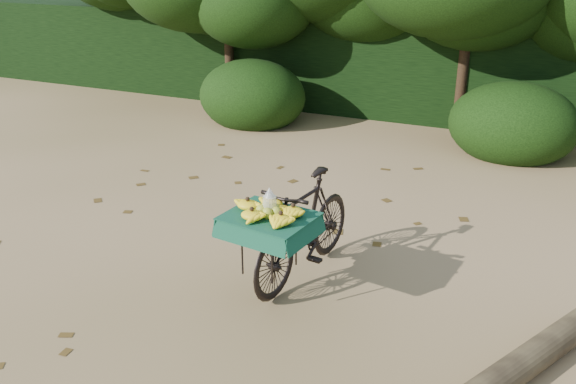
% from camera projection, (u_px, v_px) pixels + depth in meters
% --- Properties ---
extents(ground, '(80.00, 80.00, 0.00)m').
position_uv_depth(ground, '(314.00, 255.00, 6.44)').
color(ground, tan).
rests_on(ground, ground).
extents(vendor_bicycle, '(0.84, 1.83, 1.04)m').
position_uv_depth(vendor_bicycle, '(303.00, 227.00, 5.84)').
color(vendor_bicycle, black).
rests_on(vendor_bicycle, ground).
extents(hedge_backdrop, '(26.00, 1.80, 1.80)m').
position_uv_depth(hedge_backdrop, '(443.00, 68.00, 11.41)').
color(hedge_backdrop, black).
rests_on(hedge_backdrop, ground).
extents(tree_row, '(14.50, 2.00, 4.00)m').
position_uv_depth(tree_row, '(402.00, 10.00, 10.57)').
color(tree_row, black).
rests_on(tree_row, ground).
extents(bush_clumps, '(8.80, 1.70, 0.90)m').
position_uv_depth(bush_clumps, '(447.00, 120.00, 9.70)').
color(bush_clumps, black).
rests_on(bush_clumps, ground).
extents(leaf_litter, '(7.00, 7.30, 0.01)m').
position_uv_depth(leaf_litter, '(336.00, 230.00, 6.99)').
color(leaf_litter, '#4F3815').
rests_on(leaf_litter, ground).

